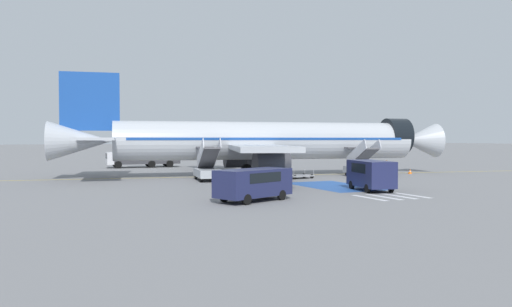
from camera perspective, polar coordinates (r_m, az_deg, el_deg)
ground_plane at (r=52.67m, az=0.87°, el=-2.51°), size 600.00×600.00×0.00m
apron_leadline_yellow at (r=52.42m, az=1.39°, el=-2.53°), size 74.38×12.58×0.01m
apron_stand_patch_blue at (r=41.38m, az=9.00°, el=-3.69°), size 5.00×9.00×0.01m
apron_walkway_bar_0 at (r=33.68m, az=12.81°, el=-4.96°), size 0.44×3.60×0.01m
apron_walkway_bar_1 at (r=34.41m, az=14.42°, el=-4.83°), size 0.44×3.60×0.01m
apron_walkway_bar_2 at (r=35.16m, az=15.95°, el=-4.70°), size 0.44×3.60×0.01m
apron_walkway_bar_3 at (r=35.94m, az=17.42°, el=-4.58°), size 0.44×3.60×0.01m
airliner at (r=52.11m, az=0.74°, el=1.41°), size 41.65×32.58×10.23m
boarding_stairs_forward at (r=51.31m, az=12.11°, el=-1.58°), size 2.96×5.48×3.82m
boarding_stairs_aft at (r=46.41m, az=-5.46°, el=-1.88°), size 2.96×5.48×3.95m
fuel_tanker at (r=68.74m, az=-12.71°, el=-0.17°), size 9.66×2.92×3.32m
service_van_0 at (r=31.07m, az=-0.30°, el=-3.25°), size 5.49×3.87×2.00m
service_van_1 at (r=38.16m, az=12.99°, el=-2.17°), size 2.92×4.91×2.24m
baggage_cart at (r=48.83m, az=4.99°, el=-2.55°), size 2.79×1.86×0.87m
ground_crew_0 at (r=46.09m, az=1.72°, el=-1.80°), size 0.32×0.47×1.83m
ground_crew_1 at (r=49.22m, az=0.48°, el=-1.75°), size 0.32×0.47×1.60m
ground_crew_2 at (r=54.51m, az=14.70°, el=-1.45°), size 0.43×0.23×1.61m
traffic_cone_0 at (r=57.53m, az=17.19°, el=-1.97°), size 0.47×0.47×0.52m
traffic_cone_1 at (r=47.76m, az=-0.15°, el=-2.55°), size 0.60×0.60×0.67m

